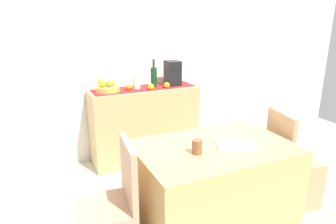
% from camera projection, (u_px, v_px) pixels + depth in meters
% --- Properties ---
extents(ground_plane, '(6.40, 6.40, 0.02)m').
position_uv_depth(ground_plane, '(187.00, 194.00, 3.07)').
color(ground_plane, beige).
rests_on(ground_plane, ground).
extents(room_wall_rear, '(6.40, 0.06, 2.70)m').
position_uv_depth(room_wall_rear, '(143.00, 46.00, 3.68)').
color(room_wall_rear, silver).
rests_on(room_wall_rear, ground).
extents(sideboard_console, '(1.28, 0.42, 0.90)m').
position_uv_depth(sideboard_console, '(145.00, 124.00, 3.69)').
color(sideboard_console, tan).
rests_on(sideboard_console, ground).
extents(table_runner, '(1.20, 0.32, 0.01)m').
position_uv_depth(table_runner, '(144.00, 88.00, 3.56)').
color(table_runner, maroon).
rests_on(table_runner, sideboard_console).
extents(fruit_bowl, '(0.28, 0.28, 0.06)m').
position_uv_depth(fruit_bowl, '(108.00, 89.00, 3.38)').
color(fruit_bowl, gold).
rests_on(fruit_bowl, table_runner).
extents(apple_front, '(0.08, 0.08, 0.08)m').
position_uv_depth(apple_front, '(101.00, 82.00, 3.40)').
color(apple_front, gold).
rests_on(apple_front, fruit_bowl).
extents(apple_upper, '(0.08, 0.08, 0.08)m').
position_uv_depth(apple_upper, '(111.00, 82.00, 3.38)').
color(apple_upper, '#8FA12F').
rests_on(apple_upper, fruit_bowl).
extents(apple_right, '(0.08, 0.08, 0.08)m').
position_uv_depth(apple_right, '(102.00, 84.00, 3.31)').
color(apple_right, gold).
rests_on(apple_right, fruit_bowl).
extents(apple_rear, '(0.08, 0.08, 0.08)m').
position_uv_depth(apple_rear, '(109.00, 84.00, 3.32)').
color(apple_rear, '#93A030').
rests_on(apple_rear, fruit_bowl).
extents(wine_bottle, '(0.07, 0.07, 0.33)m').
position_uv_depth(wine_bottle, '(154.00, 77.00, 3.57)').
color(wine_bottle, '#103A20').
rests_on(wine_bottle, sideboard_console).
extents(coffee_maker, '(0.16, 0.18, 0.30)m').
position_uv_depth(coffee_maker, '(173.00, 73.00, 3.66)').
color(coffee_maker, black).
rests_on(coffee_maker, sideboard_console).
extents(ceramic_vase, '(0.09, 0.09, 0.18)m').
position_uv_depth(ceramic_vase, '(136.00, 81.00, 3.49)').
color(ceramic_vase, silver).
rests_on(ceramic_vase, sideboard_console).
extents(orange_loose_mid, '(0.08, 0.08, 0.08)m').
position_uv_depth(orange_loose_mid, '(129.00, 87.00, 3.44)').
color(orange_loose_mid, orange).
rests_on(orange_loose_mid, sideboard_console).
extents(orange_loose_end, '(0.07, 0.07, 0.07)m').
position_uv_depth(orange_loose_end, '(167.00, 85.00, 3.54)').
color(orange_loose_end, orange).
rests_on(orange_loose_end, sideboard_console).
extents(orange_loose_near_bowl, '(0.08, 0.08, 0.08)m').
position_uv_depth(orange_loose_near_bowl, '(151.00, 87.00, 3.46)').
color(orange_loose_near_bowl, orange).
rests_on(orange_loose_near_bowl, sideboard_console).
extents(dining_table, '(1.21, 0.80, 0.74)m').
position_uv_depth(dining_table, '(213.00, 188.00, 2.48)').
color(dining_table, tan).
rests_on(dining_table, ground).
extents(open_book, '(0.34, 0.30, 0.02)m').
position_uv_depth(open_book, '(235.00, 144.00, 2.37)').
color(open_book, white).
rests_on(open_book, dining_table).
extents(coffee_cup, '(0.08, 0.08, 0.11)m').
position_uv_depth(coffee_cup, '(197.00, 147.00, 2.22)').
color(coffee_cup, brown).
rests_on(coffee_cup, dining_table).
extents(chair_by_corner, '(0.47, 0.47, 0.90)m').
position_uv_depth(chair_by_corner, '(291.00, 176.00, 2.86)').
color(chair_by_corner, tan).
rests_on(chair_by_corner, ground).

